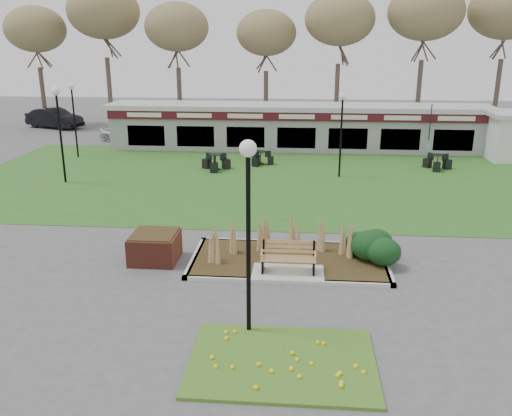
# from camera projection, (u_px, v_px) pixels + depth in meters

# --- Properties ---
(ground) EXTENTS (100.00, 100.00, 0.00)m
(ground) POSITION_uv_depth(u_px,v_px,m) (288.00, 277.00, 16.60)
(ground) COLOR #515154
(ground) RESTS_ON ground
(lawn) EXTENTS (34.00, 16.00, 0.02)m
(lawn) POSITION_uv_depth(u_px,v_px,m) (294.00, 179.00, 28.00)
(lawn) COLOR #2F601E
(lawn) RESTS_ON ground
(flower_bed) EXTENTS (4.20, 3.00, 0.16)m
(flower_bed) POSITION_uv_depth(u_px,v_px,m) (282.00, 361.00, 12.21)
(flower_bed) COLOR #3D7120
(flower_bed) RESTS_ON ground
(planting_bed) EXTENTS (6.75, 3.40, 1.27)m
(planting_bed) POSITION_uv_depth(u_px,v_px,m) (328.00, 251.00, 17.67)
(planting_bed) COLOR #352915
(planting_bed) RESTS_ON ground
(park_bench) EXTENTS (1.70, 0.66, 0.93)m
(park_bench) POSITION_uv_depth(u_px,v_px,m) (288.00, 257.00, 16.66)
(park_bench) COLOR #A27349
(park_bench) RESTS_ON ground
(brick_planter) EXTENTS (1.50, 1.50, 0.95)m
(brick_planter) POSITION_uv_depth(u_px,v_px,m) (155.00, 247.00, 17.76)
(brick_planter) COLOR brown
(brick_planter) RESTS_ON ground
(food_pavilion) EXTENTS (24.60, 3.40, 2.90)m
(food_pavilion) POSITION_uv_depth(u_px,v_px,m) (297.00, 127.00, 35.12)
(food_pavilion) COLOR #959598
(food_pavilion) RESTS_ON ground
(tree_backdrop) EXTENTS (47.24, 5.24, 10.36)m
(tree_backdrop) POSITION_uv_depth(u_px,v_px,m) (300.00, 18.00, 40.67)
(tree_backdrop) COLOR #47382B
(tree_backdrop) RESTS_ON ground
(lamp_post_near_left) EXTENTS (0.40, 0.40, 4.86)m
(lamp_post_near_left) POSITION_uv_depth(u_px,v_px,m) (248.00, 196.00, 12.47)
(lamp_post_near_left) COLOR black
(lamp_post_near_left) RESTS_ON ground
(lamp_post_mid_left) EXTENTS (0.39, 0.39, 4.74)m
(lamp_post_mid_left) POSITION_uv_depth(u_px,v_px,m) (58.00, 114.00, 26.39)
(lamp_post_mid_left) COLOR black
(lamp_post_mid_left) RESTS_ON ground
(lamp_post_far_right) EXTENTS (0.36, 0.36, 4.36)m
(lamp_post_far_right) POSITION_uv_depth(u_px,v_px,m) (342.00, 116.00, 27.54)
(lamp_post_far_right) COLOR black
(lamp_post_far_right) RESTS_ON ground
(lamp_post_far_left) EXTENTS (0.37, 0.37, 4.44)m
(lamp_post_far_left) POSITION_uv_depth(u_px,v_px,m) (73.00, 104.00, 32.18)
(lamp_post_far_left) COLOR black
(lamp_post_far_left) RESTS_ON ground
(bistro_set_a) EXTENTS (1.63, 1.42, 0.86)m
(bistro_set_a) POSITION_uv_depth(u_px,v_px,m) (216.00, 165.00, 29.89)
(bistro_set_a) COLOR black
(bistro_set_a) RESTS_ON ground
(bistro_set_c) EXTENTS (1.32, 1.45, 0.77)m
(bistro_set_c) POSITION_uv_depth(u_px,v_px,m) (261.00, 160.00, 31.14)
(bistro_set_c) COLOR black
(bistro_set_c) RESTS_ON ground
(bistro_set_d) EXTENTS (1.52, 1.52, 0.84)m
(bistro_set_d) POSITION_uv_depth(u_px,v_px,m) (437.00, 164.00, 30.00)
(bistro_set_d) COLOR black
(bistro_set_d) RESTS_ON ground
(patio_umbrella) EXTENTS (1.85, 1.88, 2.20)m
(patio_umbrella) POSITION_uv_depth(u_px,v_px,m) (429.00, 135.00, 32.64)
(patio_umbrella) COLOR black
(patio_umbrella) RESTS_ON ground
(car_silver) EXTENTS (4.13, 2.56, 1.31)m
(car_silver) POSITION_uv_depth(u_px,v_px,m) (127.00, 132.00, 38.00)
(car_silver) COLOR #BABBBF
(car_silver) RESTS_ON ground
(car_black) EXTENTS (5.12, 3.29, 1.59)m
(car_black) POSITION_uv_depth(u_px,v_px,m) (54.00, 118.00, 43.57)
(car_black) COLOR black
(car_black) RESTS_ON ground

